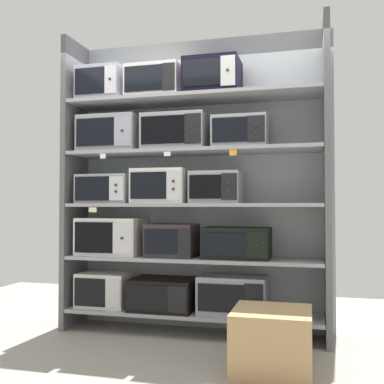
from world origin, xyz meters
TOP-DOWN VIEW (x-y plane):
  - ground at (0.00, -1.00)m, footprint 6.23×6.00m
  - back_panel at (0.00, 0.25)m, footprint 2.43×0.04m
  - upright_left at (-1.15, 0.00)m, footprint 0.05×0.45m
  - upright_right at (1.15, 0.00)m, footprint 0.05×0.45m
  - shelf_0 at (0.00, 0.00)m, footprint 2.23×0.45m
  - microwave_0 at (-0.82, -0.00)m, footprint 0.46×0.36m
  - microwave_1 at (-0.26, -0.00)m, footprint 0.56×0.43m
  - microwave_2 at (0.36, -0.00)m, footprint 0.58×0.35m
  - shelf_1 at (0.00, 0.00)m, footprint 2.23×0.45m
  - microwave_3 at (-0.77, -0.00)m, footprint 0.58×0.39m
  - microwave_4 at (-0.18, -0.00)m, footprint 0.42×0.37m
  - microwave_5 at (0.40, -0.00)m, footprint 0.57×0.37m
  - shelf_2 at (0.00, 0.00)m, footprint 2.23×0.45m
  - microwave_6 at (-0.81, -0.00)m, footprint 0.49×0.38m
  - microwave_7 at (-0.28, -0.00)m, footprint 0.48×0.41m
  - microwave_8 at (0.22, -0.00)m, footprint 0.43×0.38m
  - price_tag_0 at (-0.84, -0.23)m, footprint 0.07×0.00m
  - shelf_3 at (0.00, 0.00)m, footprint 2.23×0.45m
  - microwave_9 at (-0.78, -0.00)m, footprint 0.56×0.36m
  - microwave_10 at (-0.15, -0.00)m, footprint 0.57×0.38m
  - microwave_11 at (0.44, -0.00)m, footprint 0.46×0.39m
  - price_tag_1 at (-0.75, -0.23)m, footprint 0.05×0.00m
  - price_tag_2 at (-0.16, -0.23)m, footprint 0.06×0.00m
  - price_tag_3 at (0.40, -0.23)m, footprint 0.06×0.00m
  - shelf_4 at (0.00, 0.00)m, footprint 2.23×0.45m
  - microwave_12 at (-0.85, -0.00)m, footprint 0.42×0.41m
  - microwave_13 at (-0.34, -0.00)m, footprint 0.49×0.36m
  - microwave_14 at (0.19, -0.00)m, footprint 0.48×0.39m
  - shipping_carton at (0.75, -0.75)m, footprint 0.52×0.52m

SIDE VIEW (x-z plane):
  - ground at x=0.00m, z-range -0.02..0.00m
  - shelf_0 at x=0.00m, z-range 0.16..0.19m
  - shipping_carton at x=0.75m, z-range 0.00..0.41m
  - microwave_1 at x=-0.26m, z-range 0.19..0.47m
  - microwave_0 at x=-0.82m, z-range 0.19..0.50m
  - microwave_2 at x=0.36m, z-range 0.19..0.52m
  - shelf_1 at x=0.00m, z-range 0.64..0.67m
  - microwave_5 at x=0.40m, z-range 0.67..0.93m
  - microwave_4 at x=-0.18m, z-range 0.67..0.95m
  - microwave_3 at x=-0.77m, z-range 0.67..1.00m
  - price_tag_0 at x=-0.84m, z-range 1.06..1.10m
  - shelf_2 at x=0.00m, z-range 1.11..1.14m
  - microwave_6 at x=-0.81m, z-range 1.14..1.40m
  - microwave_8 at x=0.22m, z-range 1.14..1.41m
  - microwave_7 at x=-0.28m, z-range 1.14..1.44m
  - back_panel at x=0.00m, z-range 0.00..2.67m
  - upright_left at x=-1.15m, z-range 0.00..2.67m
  - upright_right at x=1.15m, z-range 0.00..2.67m
  - price_tag_3 at x=0.40m, z-range 1.52..1.57m
  - price_tag_1 at x=-0.75m, z-range 1.53..1.57m
  - price_tag_2 at x=-0.16m, z-range 1.53..1.57m
  - shelf_3 at x=0.00m, z-range 1.58..1.61m
  - microwave_11 at x=0.44m, z-range 1.61..1.88m
  - microwave_10 at x=-0.15m, z-range 1.61..1.93m
  - microwave_9 at x=-0.78m, z-range 1.61..1.94m
  - shelf_4 at x=0.00m, z-range 2.05..2.08m
  - microwave_13 at x=-0.34m, z-range 2.08..2.37m
  - microwave_12 at x=-0.85m, z-range 2.08..2.39m
  - microwave_14 at x=0.19m, z-range 2.08..2.39m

